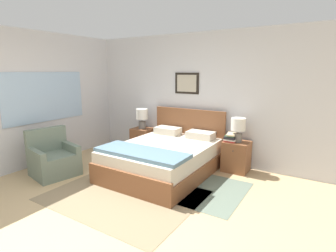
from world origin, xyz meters
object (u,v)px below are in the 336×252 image
Objects in this scene: bed at (164,157)px; table_lamp_by_door at (238,127)px; armchair at (53,160)px; table_lamp_near_window at (142,116)px; nightstand_near_window at (143,140)px; nightstand_by_door at (236,156)px.

table_lamp_by_door is (1.10, 0.80, 0.55)m from bed.
armchair is 1.87× the size of table_lamp_near_window.
nightstand_near_window is at bearing 179.77° from table_lamp_by_door.
armchair is 1.47× the size of nightstand_near_window.
armchair is (-1.65, -1.11, -0.02)m from bed.
table_lamp_near_window is at bearing -179.77° from nightstand_by_door.
table_lamp_near_window is at bearing 143.95° from bed.
armchair is 3.35m from nightstand_by_door.
nightstand_by_door is 1.27× the size of table_lamp_near_window.
nightstand_by_door is (1.09, 0.81, -0.01)m from bed.
bed is 1.99m from armchair.
bed is 1.36m from nightstand_near_window.
nightstand_near_window is 2.18m from nightstand_by_door.
armchair is 2.07m from table_lamp_near_window.
bed is at bearing -36.64° from nightstand_near_window.
table_lamp_by_door is at bearing 136.64° from armchair.
nightstand_by_door is at bearing 36.64° from bed.
table_lamp_by_door reaches higher than armchair.
table_lamp_near_window is at bearing -143.37° from nightstand_near_window.
armchair is at bearing -106.01° from table_lamp_near_window.
nightstand_by_door is at bearing 0.23° from table_lamp_near_window.
nightstand_near_window is 1.27× the size of table_lamp_by_door.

